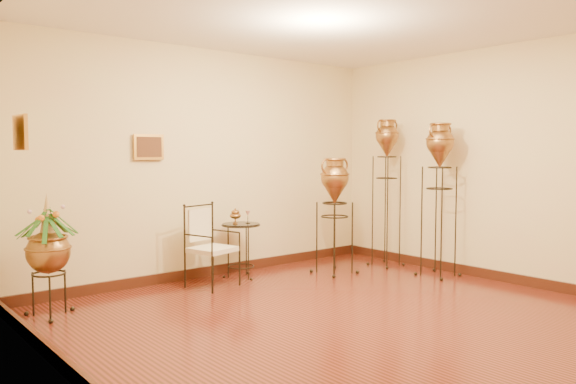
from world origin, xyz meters
TOP-DOWN VIEW (x-y plane):
  - ground at (0.00, 0.00)m, footprint 5.00×5.00m
  - room_shell at (-0.01, 0.01)m, footprint 5.02×5.02m
  - amphora_tall at (2.15, 1.51)m, footprint 0.41×0.41m
  - amphora_mid at (2.15, 0.66)m, footprint 0.47×0.47m
  - amphora_short at (1.26, 1.60)m, footprint 0.50×0.50m
  - planter_urn at (-2.13, 1.93)m, footprint 0.82×0.82m
  - armchair at (-0.32, 1.96)m, footprint 0.64×0.61m
  - side_table at (0.20, 2.15)m, footprint 0.55×0.55m

SIDE VIEW (x-z plane):
  - ground at x=0.00m, z-range 0.00..0.00m
  - side_table at x=0.20m, z-range -0.07..0.77m
  - armchair at x=-0.32m, z-range 0.00..0.94m
  - planter_urn at x=-2.13m, z-range 0.07..1.25m
  - amphora_short at x=1.26m, z-range 0.00..1.50m
  - amphora_mid at x=2.15m, z-range 0.01..1.94m
  - amphora_tall at x=2.15m, z-range 0.02..2.02m
  - room_shell at x=-0.01m, z-range 0.33..3.14m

